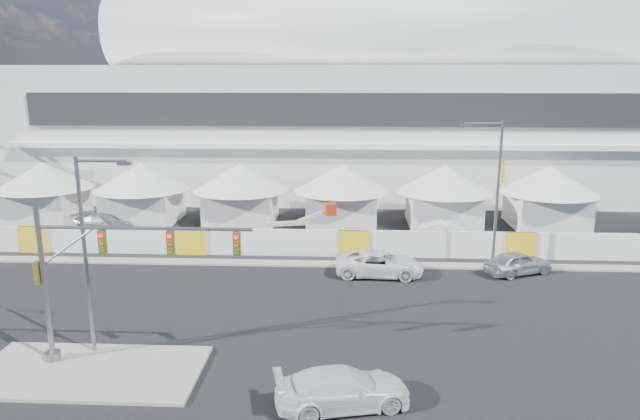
{
  "coord_description": "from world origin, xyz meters",
  "views": [
    {
      "loc": [
        5.43,
        -25.66,
        12.95
      ],
      "look_at": [
        3.74,
        10.0,
        4.55
      ],
      "focal_mm": 32.0,
      "sensor_mm": 36.0,
      "label": 1
    }
  ],
  "objects_px": {
    "traffic_mast": "(89,277)",
    "streetlight_median": "(89,243)",
    "lot_car_a": "(450,231)",
    "boom_lift": "(283,236)",
    "lot_car_c": "(103,223)",
    "sedan_silver": "(518,263)",
    "pickup_curb": "(380,264)",
    "pickup_near": "(343,388)",
    "streetlight_curb": "(495,184)"
  },
  "relations": [
    {
      "from": "pickup_near",
      "to": "boom_lift",
      "type": "height_order",
      "value": "boom_lift"
    },
    {
      "from": "pickup_curb",
      "to": "lot_car_a",
      "type": "height_order",
      "value": "pickup_curb"
    },
    {
      "from": "pickup_curb",
      "to": "pickup_near",
      "type": "height_order",
      "value": "pickup_curb"
    },
    {
      "from": "boom_lift",
      "to": "lot_car_a",
      "type": "bearing_deg",
      "value": -3.0
    },
    {
      "from": "traffic_mast",
      "to": "streetlight_median",
      "type": "distance_m",
      "value": 1.68
    },
    {
      "from": "lot_car_c",
      "to": "streetlight_curb",
      "type": "bearing_deg",
      "value": -92.71
    },
    {
      "from": "pickup_curb",
      "to": "traffic_mast",
      "type": "bearing_deg",
      "value": 135.11
    },
    {
      "from": "traffic_mast",
      "to": "boom_lift",
      "type": "relative_size",
      "value": 1.49
    },
    {
      "from": "lot_car_a",
      "to": "traffic_mast",
      "type": "relative_size",
      "value": 0.49
    },
    {
      "from": "pickup_near",
      "to": "streetlight_median",
      "type": "relative_size",
      "value": 0.58
    },
    {
      "from": "lot_car_a",
      "to": "lot_car_c",
      "type": "relative_size",
      "value": 0.93
    },
    {
      "from": "streetlight_curb",
      "to": "boom_lift",
      "type": "bearing_deg",
      "value": 164.16
    },
    {
      "from": "sedan_silver",
      "to": "traffic_mast",
      "type": "relative_size",
      "value": 0.47
    },
    {
      "from": "streetlight_median",
      "to": "pickup_near",
      "type": "bearing_deg",
      "value": -18.69
    },
    {
      "from": "pickup_curb",
      "to": "lot_car_c",
      "type": "bearing_deg",
      "value": 68.98
    },
    {
      "from": "pickup_near",
      "to": "streetlight_curb",
      "type": "distance_m",
      "value": 20.89
    },
    {
      "from": "traffic_mast",
      "to": "streetlight_curb",
      "type": "height_order",
      "value": "streetlight_curb"
    },
    {
      "from": "streetlight_median",
      "to": "boom_lift",
      "type": "xyz_separation_m",
      "value": [
        6.87,
        17.87,
        -4.64
      ]
    },
    {
      "from": "pickup_curb",
      "to": "streetlight_median",
      "type": "height_order",
      "value": "streetlight_median"
    },
    {
      "from": "streetlight_median",
      "to": "pickup_curb",
      "type": "bearing_deg",
      "value": 39.74
    },
    {
      "from": "lot_car_a",
      "to": "boom_lift",
      "type": "height_order",
      "value": "boom_lift"
    },
    {
      "from": "boom_lift",
      "to": "lot_car_c",
      "type": "bearing_deg",
      "value": 154.22
    },
    {
      "from": "pickup_curb",
      "to": "pickup_near",
      "type": "xyz_separation_m",
      "value": [
        -2.31,
        -15.58,
        -0.02
      ]
    },
    {
      "from": "traffic_mast",
      "to": "sedan_silver",
      "type": "bearing_deg",
      "value": 30.23
    },
    {
      "from": "streetlight_median",
      "to": "lot_car_c",
      "type": "bearing_deg",
      "value": 112.52
    },
    {
      "from": "pickup_near",
      "to": "traffic_mast",
      "type": "relative_size",
      "value": 0.55
    },
    {
      "from": "sedan_silver",
      "to": "pickup_curb",
      "type": "xyz_separation_m",
      "value": [
        -9.29,
        -0.75,
        0.02
      ]
    },
    {
      "from": "lot_car_c",
      "to": "streetlight_curb",
      "type": "distance_m",
      "value": 32.03
    },
    {
      "from": "lot_car_a",
      "to": "sedan_silver",
      "type": "bearing_deg",
      "value": -143.87
    },
    {
      "from": "pickup_curb",
      "to": "boom_lift",
      "type": "xyz_separation_m",
      "value": [
        -7.12,
        6.24,
        0.07
      ]
    },
    {
      "from": "streetlight_median",
      "to": "sedan_silver",
      "type": "bearing_deg",
      "value": 28.0
    },
    {
      "from": "lot_car_c",
      "to": "streetlight_curb",
      "type": "relative_size",
      "value": 0.51
    },
    {
      "from": "pickup_near",
      "to": "lot_car_a",
      "type": "relative_size",
      "value": 1.12
    },
    {
      "from": "lot_car_a",
      "to": "traffic_mast",
      "type": "height_order",
      "value": "traffic_mast"
    },
    {
      "from": "lot_car_c",
      "to": "traffic_mast",
      "type": "relative_size",
      "value": 0.53
    },
    {
      "from": "pickup_curb",
      "to": "streetlight_curb",
      "type": "relative_size",
      "value": 0.57
    },
    {
      "from": "lot_car_a",
      "to": "streetlight_curb",
      "type": "bearing_deg",
      "value": -152.43
    },
    {
      "from": "pickup_curb",
      "to": "boom_lift",
      "type": "relative_size",
      "value": 0.88
    },
    {
      "from": "pickup_curb",
      "to": "streetlight_median",
      "type": "relative_size",
      "value": 0.62
    },
    {
      "from": "lot_car_c",
      "to": "boom_lift",
      "type": "height_order",
      "value": "boom_lift"
    },
    {
      "from": "sedan_silver",
      "to": "lot_car_c",
      "type": "height_order",
      "value": "sedan_silver"
    },
    {
      "from": "lot_car_a",
      "to": "streetlight_curb",
      "type": "height_order",
      "value": "streetlight_curb"
    },
    {
      "from": "streetlight_curb",
      "to": "pickup_near",
      "type": "bearing_deg",
      "value": -119.61
    },
    {
      "from": "sedan_silver",
      "to": "pickup_curb",
      "type": "relative_size",
      "value": 0.79
    },
    {
      "from": "traffic_mast",
      "to": "streetlight_median",
      "type": "relative_size",
      "value": 1.05
    },
    {
      "from": "lot_car_c",
      "to": "lot_car_a",
      "type": "bearing_deg",
      "value": -81.06
    },
    {
      "from": "sedan_silver",
      "to": "traffic_mast",
      "type": "bearing_deg",
      "value": 97.01
    },
    {
      "from": "traffic_mast",
      "to": "boom_lift",
      "type": "height_order",
      "value": "traffic_mast"
    },
    {
      "from": "pickup_curb",
      "to": "lot_car_c",
      "type": "relative_size",
      "value": 1.12
    },
    {
      "from": "sedan_silver",
      "to": "streetlight_curb",
      "type": "bearing_deg",
      "value": 27.97
    }
  ]
}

